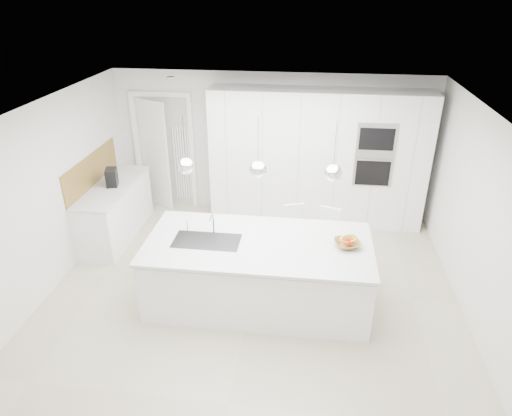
# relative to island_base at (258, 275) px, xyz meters

# --- Properties ---
(floor) EXTENTS (5.50, 5.50, 0.00)m
(floor) POSITION_rel_island_base_xyz_m (-0.10, 0.30, -0.43)
(floor) COLOR #BCB295
(floor) RESTS_ON ground
(wall_back) EXTENTS (5.50, 0.00, 5.50)m
(wall_back) POSITION_rel_island_base_xyz_m (-0.10, 2.80, 0.82)
(wall_back) COLOR silver
(wall_back) RESTS_ON ground
(wall_left) EXTENTS (0.00, 5.00, 5.00)m
(wall_left) POSITION_rel_island_base_xyz_m (-2.85, 0.30, 0.82)
(wall_left) COLOR silver
(wall_left) RESTS_ON ground
(ceiling) EXTENTS (5.50, 5.50, 0.00)m
(ceiling) POSITION_rel_island_base_xyz_m (-0.10, 0.30, 2.07)
(ceiling) COLOR white
(ceiling) RESTS_ON wall_back
(tall_cabinets) EXTENTS (3.60, 0.60, 2.30)m
(tall_cabinets) POSITION_rel_island_base_xyz_m (0.70, 2.50, 0.72)
(tall_cabinets) COLOR white
(tall_cabinets) RESTS_ON floor
(oven_stack) EXTENTS (0.62, 0.04, 1.05)m
(oven_stack) POSITION_rel_island_base_xyz_m (1.60, 2.19, 0.92)
(oven_stack) COLOR #A5A5A8
(oven_stack) RESTS_ON tall_cabinets
(doorway_frame) EXTENTS (1.11, 0.08, 2.13)m
(doorway_frame) POSITION_rel_island_base_xyz_m (-2.05, 2.77, 0.59)
(doorway_frame) COLOR white
(doorway_frame) RESTS_ON floor
(hallway_door) EXTENTS (0.76, 0.38, 2.00)m
(hallway_door) POSITION_rel_island_base_xyz_m (-2.30, 2.72, 0.57)
(hallway_door) COLOR white
(hallway_door) RESTS_ON floor
(radiator) EXTENTS (0.32, 0.04, 1.40)m
(radiator) POSITION_rel_island_base_xyz_m (-1.73, 2.76, 0.42)
(radiator) COLOR white
(radiator) RESTS_ON floor
(left_base_cabinets) EXTENTS (0.60, 1.80, 0.86)m
(left_base_cabinets) POSITION_rel_island_base_xyz_m (-2.55, 1.50, 0.00)
(left_base_cabinets) COLOR white
(left_base_cabinets) RESTS_ON floor
(left_worktop) EXTENTS (0.62, 1.82, 0.04)m
(left_worktop) POSITION_rel_island_base_xyz_m (-2.55, 1.50, 0.45)
(left_worktop) COLOR silver
(left_worktop) RESTS_ON left_base_cabinets
(oak_backsplash) EXTENTS (0.02, 1.80, 0.50)m
(oak_backsplash) POSITION_rel_island_base_xyz_m (-2.84, 1.50, 0.72)
(oak_backsplash) COLOR olive
(oak_backsplash) RESTS_ON wall_left
(island_base) EXTENTS (2.80, 1.20, 0.86)m
(island_base) POSITION_rel_island_base_xyz_m (0.00, 0.00, 0.00)
(island_base) COLOR white
(island_base) RESTS_ON floor
(island_worktop) EXTENTS (2.84, 1.40, 0.04)m
(island_worktop) POSITION_rel_island_base_xyz_m (0.00, 0.05, 0.45)
(island_worktop) COLOR silver
(island_worktop) RESTS_ON island_base
(island_sink) EXTENTS (0.84, 0.44, 0.18)m
(island_sink) POSITION_rel_island_base_xyz_m (-0.65, -0.00, 0.39)
(island_sink) COLOR #3F3F42
(island_sink) RESTS_ON island_worktop
(island_tap) EXTENTS (0.02, 0.02, 0.30)m
(island_tap) POSITION_rel_island_base_xyz_m (-0.60, 0.20, 0.62)
(island_tap) COLOR white
(island_tap) RESTS_ON island_worktop
(pendant_left) EXTENTS (0.20, 0.20, 0.20)m
(pendant_left) POSITION_rel_island_base_xyz_m (-0.85, -0.00, 1.47)
(pendant_left) COLOR white
(pendant_left) RESTS_ON ceiling
(pendant_mid) EXTENTS (0.20, 0.20, 0.20)m
(pendant_mid) POSITION_rel_island_base_xyz_m (-0.00, -0.00, 1.47)
(pendant_mid) COLOR white
(pendant_mid) RESTS_ON ceiling
(pendant_right) EXTENTS (0.20, 0.20, 0.20)m
(pendant_right) POSITION_rel_island_base_xyz_m (0.85, -0.00, 1.47)
(pendant_right) COLOR white
(pendant_right) RESTS_ON ceiling
(fruit_bowl) EXTENTS (0.38, 0.38, 0.08)m
(fruit_bowl) POSITION_rel_island_base_xyz_m (1.10, 0.09, 0.51)
(fruit_bowl) COLOR olive
(fruit_bowl) RESTS_ON island_worktop
(espresso_machine) EXTENTS (0.23, 0.29, 0.28)m
(espresso_machine) POSITION_rel_island_base_xyz_m (-2.53, 1.52, 0.61)
(espresso_machine) COLOR black
(espresso_machine) RESTS_ON left_worktop
(bar_stool_left) EXTENTS (0.44, 0.52, 0.96)m
(bar_stool_left) POSITION_rel_island_base_xyz_m (0.40, 0.92, 0.05)
(bar_stool_left) COLOR white
(bar_stool_left) RESTS_ON floor
(bar_stool_right) EXTENTS (0.44, 0.52, 0.97)m
(bar_stool_right) POSITION_rel_island_base_xyz_m (0.92, 0.86, 0.06)
(bar_stool_right) COLOR white
(bar_stool_right) RESTS_ON floor
(apple_a) EXTENTS (0.07, 0.07, 0.07)m
(apple_a) POSITION_rel_island_base_xyz_m (1.15, 0.12, 0.54)
(apple_a) COLOR #B9220A
(apple_a) RESTS_ON fruit_bowl
(apple_b) EXTENTS (0.07, 0.07, 0.07)m
(apple_b) POSITION_rel_island_base_xyz_m (1.08, 0.10, 0.54)
(apple_b) COLOR #B9220A
(apple_b) RESTS_ON fruit_bowl
(apple_c) EXTENTS (0.07, 0.07, 0.07)m
(apple_c) POSITION_rel_island_base_xyz_m (1.11, 0.05, 0.53)
(apple_c) COLOR #B9220A
(apple_c) RESTS_ON fruit_bowl
(banana_bunch) EXTENTS (0.25, 0.18, 0.22)m
(banana_bunch) POSITION_rel_island_base_xyz_m (1.10, 0.08, 0.59)
(banana_bunch) COLOR yellow
(banana_bunch) RESTS_ON fruit_bowl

